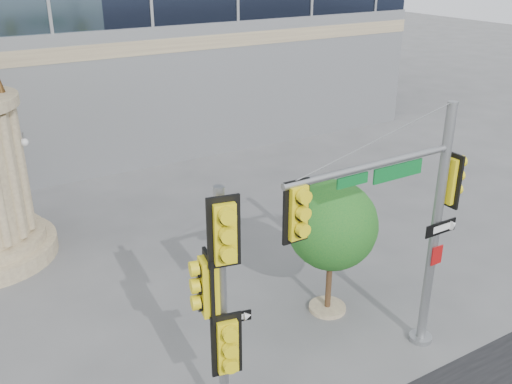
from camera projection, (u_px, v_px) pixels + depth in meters
ground at (308, 353)px, 13.69m from camera, size 120.00×120.00×0.00m
main_signal_pole at (404, 213)px, 12.16m from camera, size 4.69×0.56×6.03m
secondary_signal_pole at (221, 301)px, 10.24m from camera, size 0.92×0.79×5.29m
street_tree at (333, 228)px, 14.43m from camera, size 2.37×2.32×3.69m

